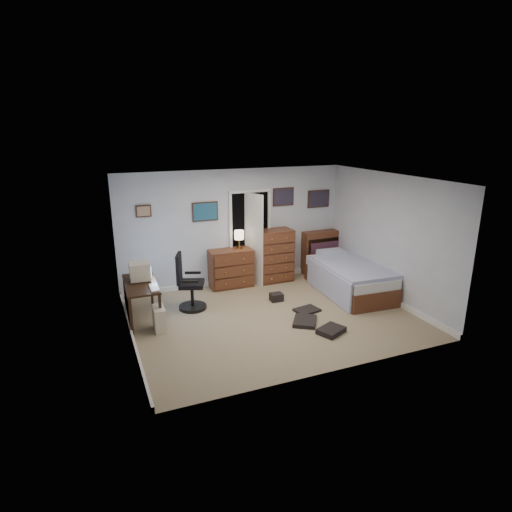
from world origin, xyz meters
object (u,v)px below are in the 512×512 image
at_px(low_dresser, 231,268).
at_px(computer_desk, 136,292).
at_px(bed, 349,277).
at_px(office_chair, 189,288).
at_px(tall_dresser, 274,256).

bearing_deg(low_dresser, computer_desk, -153.27).
bearing_deg(bed, low_dresser, 152.85).
distance_m(office_chair, bed, 3.32).
relative_size(office_chair, bed, 0.50).
bearing_deg(computer_desk, bed, -2.17).
bearing_deg(computer_desk, office_chair, 10.01).
bearing_deg(low_dresser, office_chair, -141.75).
xyz_separation_m(tall_dresser, bed, (1.15, -1.24, -0.26)).
relative_size(office_chair, tall_dresser, 0.93).
bearing_deg(bed, office_chair, 175.86).
bearing_deg(tall_dresser, low_dresser, 177.32).
relative_size(low_dresser, bed, 0.43).
bearing_deg(tall_dresser, office_chair, -160.45).
height_order(office_chair, low_dresser, office_chair).
bearing_deg(bed, computer_desk, 179.43).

